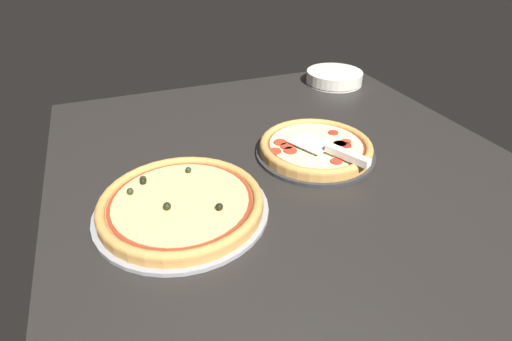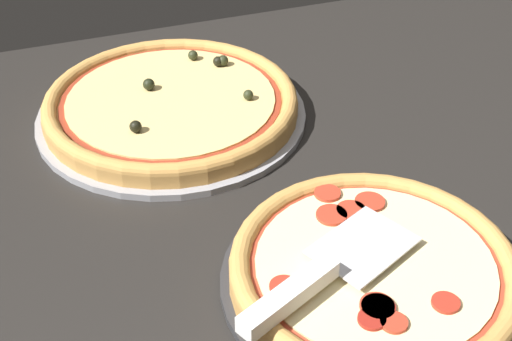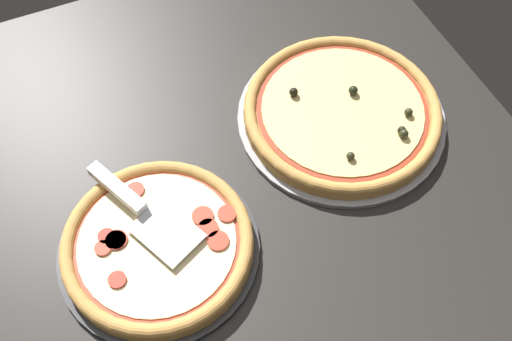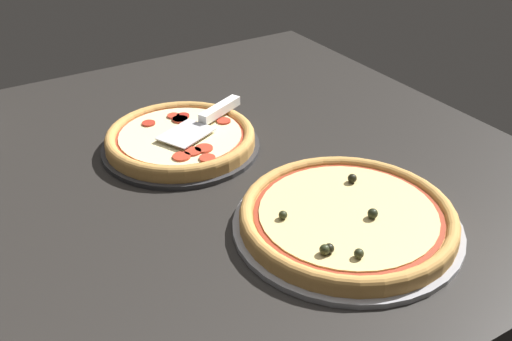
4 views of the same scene
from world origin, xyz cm
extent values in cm
cube|color=black|center=(0.00, 0.00, -1.80)|extent=(128.74, 122.91, 3.60)
cylinder|color=#2D2D30|center=(-0.35, -9.02, 0.50)|extent=(33.23, 33.23, 1.00)
cylinder|color=#C68E47|center=(-0.35, -9.02, 2.03)|extent=(31.24, 31.24, 2.05)
torus|color=#C68E47|center=(-0.35, -9.02, 3.05)|extent=(31.24, 31.24, 2.28)
cylinder|color=#A33823|center=(-0.35, -9.02, 3.13)|extent=(27.15, 27.15, 0.15)
cylinder|color=beige|center=(-0.35, -9.02, 3.25)|extent=(25.62, 25.62, 0.40)
cylinder|color=#B73823|center=(0.17, 3.21, 3.65)|extent=(3.18, 3.18, 0.40)
cylinder|color=#B73823|center=(-1.22, -0.62, 3.65)|extent=(3.60, 3.60, 0.40)
cylinder|color=#B73823|center=(-2.28, -17.24, 3.65)|extent=(2.74, 2.74, 0.40)
cylinder|color=#B73823|center=(3.99, 0.15, 3.65)|extent=(3.56, 3.56, 0.40)
cylinder|color=#AD2D1E|center=(3.80, -16.72, 3.65)|extent=(2.88, 2.88, 0.40)
cylinder|color=maroon|center=(-2.77, -14.96, 3.65)|extent=(3.43, 3.43, 0.40)
cylinder|color=#B73823|center=(1.25, -0.65, 3.65)|extent=(3.46, 3.46, 0.40)
cylinder|color=#AD2D1E|center=(-10.50, -9.22, 3.65)|extent=(3.04, 3.04, 0.40)
cylinder|color=maroon|center=(-4.08, -16.13, 3.65)|extent=(2.82, 2.82, 0.40)
cylinder|color=#B73823|center=(-2.82, -14.79, 3.65)|extent=(3.50, 3.50, 0.40)
cylinder|color=#939399|center=(-11.98, 31.35, 0.50)|extent=(39.22, 39.22, 1.00)
cylinder|color=#C68E47|center=(-11.98, 31.35, 2.00)|extent=(36.86, 36.86, 1.99)
torus|color=#C68E47|center=(-11.98, 31.35, 2.99)|extent=(36.86, 36.86, 2.26)
cylinder|color=maroon|center=(-11.98, 31.35, 3.07)|extent=(32.04, 32.04, 0.15)
cylinder|color=#E5C67A|center=(-11.98, 31.35, 3.19)|extent=(30.23, 30.23, 0.40)
sphere|color=black|center=(-14.35, 34.74, 4.26)|extent=(1.75, 1.75, 1.75)
sphere|color=#282D19|center=(-5.74, 41.50, 4.17)|extent=(1.56, 1.56, 1.56)
sphere|color=#282D19|center=(-1.57, 27.15, 4.13)|extent=(1.48, 1.48, 1.48)
sphere|color=#282D19|center=(-1.86, 38.11, 4.23)|extent=(1.67, 1.67, 1.67)
sphere|color=black|center=(-2.65, 38.19, 4.18)|extent=(1.58, 1.58, 1.58)
sphere|color=black|center=(-18.55, 24.36, 4.22)|extent=(1.66, 1.66, 1.66)
cube|color=silver|center=(-0.52, -7.06, 4.31)|extent=(12.97, 11.54, 0.24)
cube|color=white|center=(-11.06, -11.93, 5.19)|extent=(12.29, 7.25, 2.00)
camera|label=1|loc=(-84.38, 41.41, 56.60)|focal=28.00mm
camera|label=2|loc=(-30.51, -56.18, 56.49)|focal=50.00mm
camera|label=3|loc=(45.02, -11.60, 90.38)|focal=42.00mm
camera|label=4|loc=(44.49, 93.47, 61.62)|focal=42.00mm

